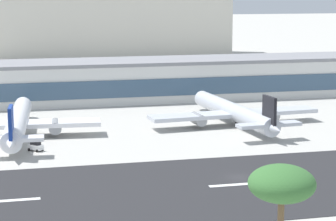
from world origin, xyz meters
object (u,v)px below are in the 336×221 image
object	(u,v)px
terminal_building	(107,81)
airliner_black_tail_gate_1	(236,113)
palm_tree_1	(282,186)
distant_hotel_block	(104,5)
airliner_navy_tail_gate_0	(17,124)
service_baggage_tug_1	(36,146)

from	to	relation	value
terminal_building	airliner_black_tail_gate_1	distance (m)	51.05
airliner_black_tail_gate_1	palm_tree_1	world-z (taller)	palm_tree_1
distant_hotel_block	airliner_navy_tail_gate_0	world-z (taller)	distant_hotel_block
airliner_navy_tail_gate_0	service_baggage_tug_1	size ratio (longest dim) A/B	14.60
airliner_navy_tail_gate_0	service_baggage_tug_1	bearing A→B (deg)	-161.34
terminal_building	airliner_navy_tail_gate_0	world-z (taller)	terminal_building
airliner_navy_tail_gate_0	airliner_black_tail_gate_1	xyz separation A→B (m)	(52.28, 1.44, -0.13)
service_baggage_tug_1	palm_tree_1	world-z (taller)	palm_tree_1
service_baggage_tug_1	palm_tree_1	distance (m)	81.40
terminal_building	palm_tree_1	bearing A→B (deg)	-90.82
airliner_navy_tail_gate_0	service_baggage_tug_1	world-z (taller)	airliner_navy_tail_gate_0
terminal_building	airliner_black_tail_gate_1	size ratio (longest dim) A/B	4.03
airliner_black_tail_gate_1	palm_tree_1	bearing A→B (deg)	158.50
airliner_navy_tail_gate_0	service_baggage_tug_1	xyz separation A→B (m)	(3.34, -13.33, -2.27)
distant_hotel_block	airliner_black_tail_gate_1	xyz separation A→B (m)	(6.75, -176.99, -21.79)
distant_hotel_block	palm_tree_1	distance (m)	270.25
terminal_building	distant_hotel_block	world-z (taller)	distant_hotel_block
terminal_building	airliner_black_tail_gate_1	bearing A→B (deg)	-60.25
service_baggage_tug_1	airliner_navy_tail_gate_0	bearing A→B (deg)	-29.90
distant_hotel_block	service_baggage_tug_1	bearing A→B (deg)	-102.41
distant_hotel_block	service_baggage_tug_1	world-z (taller)	distant_hotel_block
airliner_navy_tail_gate_0	airliner_black_tail_gate_1	size ratio (longest dim) A/B	1.04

